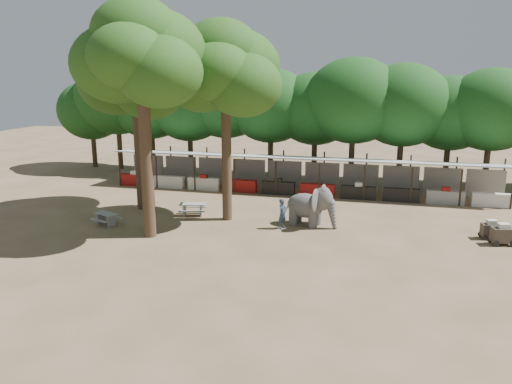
% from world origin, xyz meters
% --- Properties ---
extents(ground, '(100.00, 100.00, 0.00)m').
position_xyz_m(ground, '(0.00, 0.00, 0.00)').
color(ground, brown).
rests_on(ground, ground).
extents(vendor_stalls, '(28.00, 2.99, 2.80)m').
position_xyz_m(vendor_stalls, '(-0.00, 13.84, 1.18)').
color(vendor_stalls, '#B0B4B8').
rests_on(vendor_stalls, ground).
extents(yard_tree_left, '(7.10, 6.90, 11.02)m').
position_xyz_m(yard_tree_left, '(-9.13, 7.19, 8.20)').
color(yard_tree_left, '#332316').
rests_on(yard_tree_left, ground).
extents(yard_tree_center, '(7.10, 6.90, 12.04)m').
position_xyz_m(yard_tree_center, '(-6.13, 2.19, 9.21)').
color(yard_tree_center, '#332316').
rests_on(yard_tree_center, ground).
extents(yard_tree_back, '(7.10, 6.90, 11.36)m').
position_xyz_m(yard_tree_back, '(-3.13, 6.19, 8.54)').
color(yard_tree_back, '#332316').
rests_on(yard_tree_back, ground).
extents(backdrop_trees, '(46.46, 5.95, 8.33)m').
position_xyz_m(backdrop_trees, '(0.00, 19.00, 5.51)').
color(backdrop_trees, '#332316').
rests_on(backdrop_trees, ground).
extents(elephant, '(3.11, 2.29, 2.31)m').
position_xyz_m(elephant, '(1.94, 6.01, 1.15)').
color(elephant, '#494746').
rests_on(elephant, ground).
extents(handler, '(0.61, 0.72, 1.69)m').
position_xyz_m(handler, '(0.50, 5.05, 0.84)').
color(handler, '#26384C').
rests_on(handler, ground).
extents(picnic_table_near, '(1.73, 1.65, 0.69)m').
position_xyz_m(picnic_table_near, '(-9.31, 3.22, 0.45)').
color(picnic_table_near, gray).
rests_on(picnic_table_near, ground).
extents(picnic_table_far, '(1.80, 1.69, 0.77)m').
position_xyz_m(picnic_table_far, '(-5.23, 6.18, 0.50)').
color(picnic_table_far, gray).
rests_on(picnic_table_far, ground).
extents(cart_front, '(1.28, 0.98, 1.11)m').
position_xyz_m(cart_front, '(11.69, 5.12, 0.55)').
color(cart_front, '#372D26').
rests_on(cart_front, ground).
extents(cart_back, '(1.15, 0.85, 1.02)m').
position_xyz_m(cart_back, '(11.32, 5.99, 0.50)').
color(cart_back, '#372D26').
rests_on(cart_back, ground).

